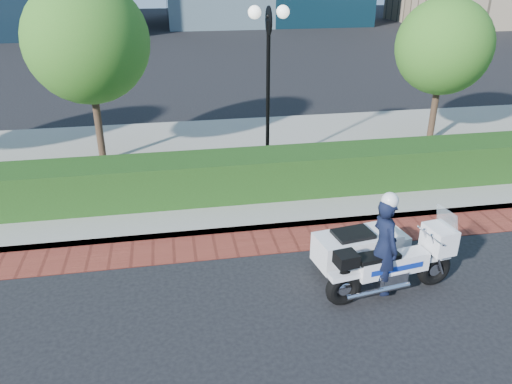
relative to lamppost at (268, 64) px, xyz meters
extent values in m
plane|color=black|center=(-1.00, -5.20, -2.96)|extent=(120.00, 120.00, 0.00)
cube|color=maroon|center=(-1.00, -3.70, -2.95)|extent=(60.00, 1.00, 0.01)
cube|color=gray|center=(-1.00, 0.80, -2.88)|extent=(60.00, 8.00, 0.15)
cube|color=black|center=(-1.00, -1.60, -2.31)|extent=(18.00, 1.20, 1.00)
cylinder|color=black|center=(0.00, 0.00, -2.66)|extent=(0.30, 0.30, 0.30)
cylinder|color=black|center=(0.00, 0.00, -0.81)|extent=(0.10, 0.10, 3.70)
cylinder|color=black|center=(0.00, 0.00, 1.04)|extent=(0.04, 0.70, 0.70)
sphere|color=white|center=(-0.35, 0.00, 1.24)|extent=(0.32, 0.32, 0.32)
sphere|color=white|center=(0.35, 0.00, 1.24)|extent=(0.32, 0.32, 0.32)
cylinder|color=#332319|center=(-4.50, 1.30, -1.72)|extent=(0.20, 0.20, 2.17)
sphere|color=#26701C|center=(-4.50, 1.30, 0.48)|extent=(3.20, 3.20, 3.20)
cylinder|color=#332319|center=(5.50, 1.30, -1.85)|extent=(0.20, 0.20, 1.92)
sphere|color=#26701C|center=(5.50, 1.30, 0.10)|extent=(2.80, 2.80, 2.80)
torus|color=black|center=(0.11, -5.96, -2.63)|extent=(0.68, 0.30, 0.66)
torus|color=black|center=(1.89, -5.70, -2.63)|extent=(0.68, 0.30, 0.66)
cube|color=white|center=(1.00, -5.83, -2.34)|extent=(1.33, 0.51, 0.34)
cube|color=silver|center=(0.95, -5.84, -2.58)|extent=(0.60, 0.48, 0.28)
cube|color=white|center=(1.89, -5.70, -2.01)|extent=(0.48, 0.60, 0.45)
cube|color=silver|center=(1.99, -5.68, -1.66)|extent=(0.20, 0.51, 0.40)
cube|color=black|center=(0.71, -5.87, -2.14)|extent=(0.78, 0.41, 0.10)
cube|color=black|center=(0.11, -5.96, -2.06)|extent=(0.39, 0.37, 0.22)
cube|color=white|center=(0.68, -5.02, -2.46)|extent=(1.63, 0.92, 0.55)
cube|color=black|center=(0.58, -5.04, -2.16)|extent=(0.77, 0.60, 0.08)
torus|color=black|center=(0.51, -4.56, -2.71)|extent=(0.52, 0.23, 0.50)
imported|color=black|center=(0.80, -5.86, -1.95)|extent=(0.50, 0.68, 1.72)
sphere|color=white|center=(0.80, -5.86, -1.11)|extent=(0.28, 0.28, 0.28)
camera|label=1|loc=(-2.56, -12.51, 2.35)|focal=35.00mm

